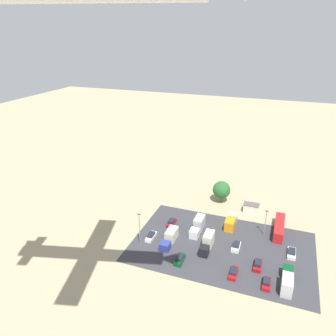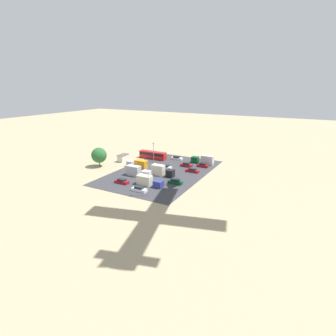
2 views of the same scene
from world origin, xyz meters
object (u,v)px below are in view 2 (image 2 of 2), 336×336
Objects in this scene: parked_car_4 at (175,182)px; parked_car_7 at (186,165)px; parked_truck_4 at (138,164)px; bus at (153,155)px; parked_car_1 at (139,189)px; parked_truck_1 at (162,171)px; shed_building at (123,158)px; parked_truck_3 at (148,181)px; parked_car_3 at (177,158)px; parked_truck_2 at (137,172)px; parked_car_6 at (122,181)px; parked_truck_0 at (204,160)px; parked_car_0 at (166,167)px; parked_car_5 at (192,170)px; parked_car_2 at (203,165)px.

parked_car_7 reaches higher than parked_car_4.
parked_truck_4 reaches higher than parked_car_7.
parked_car_1 is (32.49, 15.21, -1.04)m from bus.
parked_truck_1 reaches higher than bus.
parked_truck_3 reaches higher than shed_building.
parked_car_3 is at bearing 124.40° from shed_building.
parked_truck_2 is at bearing 50.95° from shed_building.
parked_car_6 is 35.79m from parked_truck_0.
parked_car_1 is at bearing -4.04° from parked_car_7.
shed_building is 26.50m from parked_car_7.
bus is 30.92m from parked_car_4.
parked_car_3 is at bearing 174.38° from parked_truck_2.
parked_car_0 is at bearing -162.70° from parked_truck_1.
bus reaches higher than parked_car_6.
parked_car_4 is at bearing -113.66° from parked_truck_4.
parked_truck_2 reaches higher than parked_car_6.
parked_car_4 is 8.44m from parked_truck_3.
parked_truck_2 is (-10.91, -8.25, 0.94)m from parked_car_1.
parked_car_1 is 24.58m from parked_car_5.
parked_car_6 is at bearing -4.70° from parked_car_3.
bus is 1.46× the size of parked_truck_1.
parked_car_4 is (13.20, 30.46, -0.66)m from shed_building.
parked_truck_3 is (17.16, 3.29, 0.69)m from parked_car_0.
parked_car_1 is at bearing 2.37° from parked_truck_3.
parked_car_6 is at bearing 155.35° from parked_truck_0.
parked_car_3 is at bearing -170.93° from parked_car_1.
parked_truck_4 reaches higher than parked_car_5.
bus is 22.05m from parked_truck_1.
parked_truck_3 reaches higher than parked_car_2.
shed_building reaches higher than parked_car_5.
parked_truck_4 is (9.42, -15.58, 0.66)m from parked_car_7.
parked_truck_3 reaches higher than parked_car_4.
parked_car_0 is 10.20m from parked_car_5.
parked_car_5 is (-1.14, 10.14, -0.06)m from parked_car_0.
parked_car_2 is 0.51× the size of parked_truck_4.
parked_car_1 is at bearing 71.62° from parked_car_6.
parked_car_5 is (0.00, 30.62, -0.73)m from shed_building.
parked_truck_0 is at bearing 1.04° from parked_car_5.
parked_truck_3 is at bearing -177.63° from parked_car_1.
parked_truck_4 is (4.43, -20.18, 0.75)m from parked_car_5.
parked_truck_0 is at bearing 149.02° from parked_truck_2.
parked_car_4 is 21.87m from parked_truck_4.
parked_car_5 is at bearing 172.09° from parked_car_2.
parked_car_6 reaches higher than parked_car_3.
parked_truck_0 is (-6.68, 4.39, 0.90)m from parked_car_7.
parked_car_4 is at bearing 176.68° from parked_car_2.
parked_car_7 is at bearing 113.98° from parked_car_2.
bus reaches higher than parked_car_0.
parked_car_0 is at bearing 96.44° from parked_car_5.
parked_car_1 reaches higher than parked_car_5.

